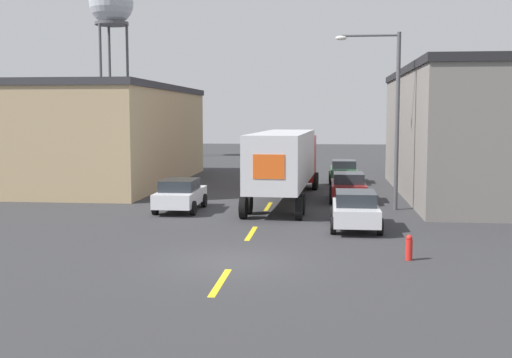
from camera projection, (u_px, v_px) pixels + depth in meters
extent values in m
plane|color=#333335|center=(233.00, 262.00, 20.16)|extent=(160.00, 160.00, 0.00)
cube|color=yellow|center=(220.00, 282.00, 17.71)|extent=(0.20, 2.96, 0.01)
cube|color=yellow|center=(251.00, 233.00, 24.98)|extent=(0.20, 2.96, 0.01)
cube|color=yellow|center=(268.00, 206.00, 32.25)|extent=(0.20, 2.96, 0.01)
cube|color=tan|center=(87.00, 137.00, 43.26)|extent=(12.10, 19.56, 6.13)
cube|color=#333338|center=(86.00, 89.00, 42.93)|extent=(12.30, 19.76, 0.40)
cube|color=#B21919|center=(296.00, 158.00, 39.96)|extent=(2.47, 2.84, 2.79)
cube|color=silver|center=(283.00, 158.00, 32.76)|extent=(2.95, 11.28, 2.63)
cube|color=#E55619|center=(269.00, 167.00, 27.25)|extent=(1.36, 0.09, 1.05)
cylinder|color=black|center=(316.00, 180.00, 40.25)|extent=(0.32, 1.00, 0.99)
cylinder|color=black|center=(277.00, 180.00, 40.62)|extent=(0.32, 1.00, 0.99)
cylinder|color=black|center=(315.00, 182.00, 39.17)|extent=(0.32, 1.00, 0.99)
cylinder|color=black|center=(275.00, 181.00, 39.54)|extent=(0.32, 1.00, 0.99)
cylinder|color=black|center=(302.00, 205.00, 29.43)|extent=(0.32, 1.00, 0.99)
cylinder|color=black|center=(249.00, 203.00, 29.81)|extent=(0.32, 1.00, 0.99)
cylinder|color=black|center=(299.00, 209.00, 28.06)|extent=(0.32, 1.00, 0.99)
cylinder|color=black|center=(243.00, 208.00, 28.43)|extent=(0.32, 1.00, 0.99)
cube|color=maroon|center=(348.00, 189.00, 34.17)|extent=(1.78, 4.26, 0.67)
cube|color=#23282D|center=(349.00, 178.00, 33.98)|extent=(1.57, 2.22, 0.53)
cylinder|color=black|center=(364.00, 192.00, 35.41)|extent=(0.22, 0.67, 0.67)
cylinder|color=black|center=(331.00, 192.00, 35.61)|extent=(0.22, 0.67, 0.67)
cylinder|color=black|center=(367.00, 198.00, 32.80)|extent=(0.22, 0.67, 0.67)
cylinder|color=black|center=(332.00, 198.00, 32.99)|extent=(0.22, 0.67, 0.67)
cube|color=#2D5B38|center=(344.00, 173.00, 43.50)|extent=(1.78, 4.26, 0.67)
cube|color=#23282D|center=(344.00, 164.00, 43.31)|extent=(1.57, 2.22, 0.53)
cylinder|color=black|center=(356.00, 176.00, 44.74)|extent=(0.22, 0.67, 0.67)
cylinder|color=black|center=(330.00, 176.00, 44.93)|extent=(0.22, 0.67, 0.67)
cylinder|color=black|center=(358.00, 180.00, 42.13)|extent=(0.22, 0.67, 0.67)
cylinder|color=black|center=(331.00, 179.00, 42.32)|extent=(0.22, 0.67, 0.67)
cube|color=silver|center=(181.00, 197.00, 30.77)|extent=(1.78, 4.26, 0.67)
cube|color=#23282D|center=(180.00, 185.00, 30.59)|extent=(1.57, 2.22, 0.53)
cylinder|color=black|center=(204.00, 200.00, 32.02)|extent=(0.22, 0.67, 0.67)
cylinder|color=black|center=(169.00, 200.00, 32.21)|extent=(0.22, 0.67, 0.67)
cylinder|color=black|center=(193.00, 208.00, 29.40)|extent=(0.22, 0.67, 0.67)
cylinder|color=black|center=(155.00, 207.00, 29.60)|extent=(0.22, 0.67, 0.67)
cube|color=silver|center=(355.00, 212.00, 25.96)|extent=(1.78, 4.26, 0.67)
cube|color=#23282D|center=(356.00, 198.00, 25.77)|extent=(1.57, 2.22, 0.53)
cylinder|color=black|center=(375.00, 216.00, 27.20)|extent=(0.22, 0.67, 0.67)
cylinder|color=black|center=(333.00, 215.00, 27.40)|extent=(0.22, 0.67, 0.67)
cylinder|color=black|center=(380.00, 226.00, 24.59)|extent=(0.22, 0.67, 0.67)
cylinder|color=black|center=(333.00, 226.00, 24.78)|extent=(0.22, 0.67, 0.67)
cylinder|color=#47474C|center=(128.00, 90.00, 67.38)|extent=(0.28, 0.28, 14.22)
cylinder|color=#47474C|center=(110.00, 91.00, 69.01)|extent=(0.28, 0.28, 14.22)
cylinder|color=#47474C|center=(101.00, 90.00, 66.26)|extent=(0.28, 0.28, 14.22)
cylinder|color=#4C4C51|center=(112.00, 24.00, 66.85)|extent=(3.49, 3.49, 0.30)
sphere|color=#B7BCC6|center=(111.00, 3.00, 66.64)|extent=(4.59, 4.59, 4.59)
cylinder|color=#4C4C51|center=(397.00, 122.00, 30.76)|extent=(0.20, 0.20, 8.51)
cylinder|color=#4C4C51|center=(370.00, 36.00, 30.49)|extent=(2.72, 0.11, 0.11)
ellipsoid|color=silver|center=(341.00, 38.00, 30.65)|extent=(0.56, 0.32, 0.22)
cylinder|color=red|center=(409.00, 250.00, 20.37)|extent=(0.22, 0.22, 0.66)
sphere|color=red|center=(409.00, 238.00, 20.33)|extent=(0.20, 0.20, 0.20)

